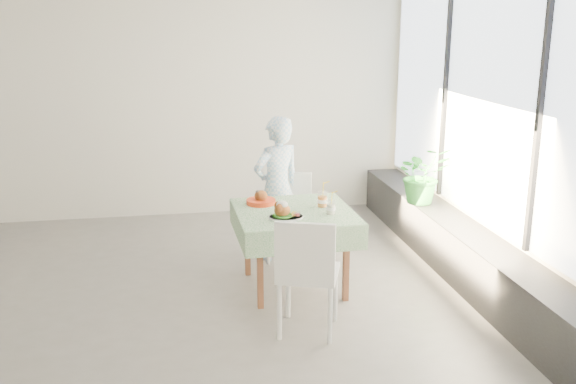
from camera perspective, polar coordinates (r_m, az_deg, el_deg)
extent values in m
plane|color=slate|center=(5.98, -10.68, -8.91)|extent=(6.00, 6.00, 0.00)
cube|color=silver|center=(8.04, -11.10, 7.63)|extent=(6.00, 0.02, 2.80)
cube|color=silver|center=(3.14, -12.07, -3.94)|extent=(6.00, 0.02, 2.80)
cube|color=silver|center=(6.26, 17.35, 5.16)|extent=(0.02, 5.00, 2.80)
cube|color=#D1E0F9|center=(6.21, 17.28, 7.43)|extent=(0.01, 4.80, 2.18)
cube|color=black|center=(6.46, 14.97, -4.94)|extent=(0.40, 4.80, 0.50)
cube|color=brown|center=(5.78, 0.58, -1.96)|extent=(0.92, 0.92, 0.04)
cube|color=silver|center=(5.78, 0.58, -1.71)|extent=(1.07, 1.07, 0.01)
cube|color=white|center=(6.55, 0.04, -2.32)|extent=(0.53, 0.53, 0.04)
cube|color=white|center=(6.66, 0.30, 0.03)|extent=(0.41, 0.18, 0.42)
cube|color=white|center=(5.06, 1.83, -7.21)|extent=(0.58, 0.58, 0.04)
cube|color=white|center=(4.78, 1.50, -5.37)|extent=(0.44, 0.20, 0.46)
imported|color=#8FC0E5|center=(6.51, -0.99, 0.29)|extent=(0.64, 0.55, 1.48)
cylinder|color=white|center=(5.56, -0.17, -2.24)|extent=(0.30, 0.30, 0.02)
cylinder|color=#1C5114|center=(5.55, -0.52, -2.11)|extent=(0.17, 0.17, 0.02)
ellipsoid|color=brown|center=(5.53, -0.52, -1.63)|extent=(0.14, 0.13, 0.11)
ellipsoid|color=white|center=(5.52, -0.52, -1.14)|extent=(0.10, 0.10, 0.07)
cylinder|color=maroon|center=(5.55, 0.81, -2.01)|extent=(0.05, 0.05, 0.03)
cylinder|color=white|center=(5.88, 3.07, -0.70)|extent=(0.09, 0.09, 0.13)
cylinder|color=orange|center=(5.88, 3.07, -0.84)|extent=(0.08, 0.08, 0.10)
cylinder|color=white|center=(5.86, 3.08, -0.04)|extent=(0.10, 0.10, 0.01)
cylinder|color=yellow|center=(5.85, 3.14, 0.41)|extent=(0.01, 0.03, 0.18)
cylinder|color=white|center=(5.67, 3.85, -1.39)|extent=(0.08, 0.08, 0.12)
cylinder|color=beige|center=(5.68, 3.84, -1.52)|extent=(0.07, 0.07, 0.08)
cylinder|color=white|center=(5.66, 3.86, -0.80)|extent=(0.09, 0.09, 0.01)
cylinder|color=yellow|center=(5.65, 3.92, -0.40)|extent=(0.01, 0.03, 0.16)
cylinder|color=red|center=(5.98, -2.42, -0.86)|extent=(0.27, 0.27, 0.04)
cylinder|color=white|center=(5.98, -2.42, -0.76)|extent=(0.23, 0.23, 0.02)
ellipsoid|color=brown|center=(5.96, -2.42, -0.34)|extent=(0.12, 0.12, 0.10)
imported|color=#2B8339|center=(6.96, 11.85, 1.53)|extent=(0.57, 0.50, 0.62)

